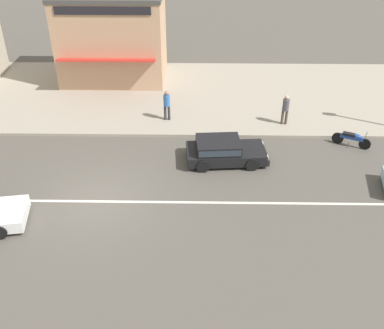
{
  "coord_description": "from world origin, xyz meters",
  "views": [
    {
      "loc": [
        4.1,
        -14.37,
        11.3
      ],
      "look_at": [
        3.84,
        1.59,
        0.8
      ],
      "focal_mm": 42.0,
      "sensor_mm": 36.0,
      "label": 1
    }
  ],
  "objects": [
    {
      "name": "shopfront_far_kios",
      "position": [
        -1.2,
        12.69,
        2.79
      ],
      "size": [
        6.39,
        5.03,
        5.26
      ],
      "color": "tan",
      "rests_on": "kerb_strip"
    },
    {
      "name": "lane_centre_stripe",
      "position": [
        0.0,
        0.0,
        0.0
      ],
      "size": [
        50.4,
        0.14,
        0.01
      ],
      "primitive_type": "cube",
      "color": "silver",
      "rests_on": "ground"
    },
    {
      "name": "kerb_strip",
      "position": [
        0.0,
        10.29,
        0.07
      ],
      "size": [
        68.0,
        10.0,
        0.15
      ],
      "primitive_type": "cube",
      "color": "#9E9384",
      "rests_on": "ground"
    },
    {
      "name": "motorcycle_1",
      "position": [
        11.55,
        4.57,
        0.42
      ],
      "size": [
        1.7,
        0.97,
        0.8
      ],
      "color": "black",
      "rests_on": "ground"
    },
    {
      "name": "ground_plane",
      "position": [
        0.0,
        0.0,
        0.0
      ],
      "size": [
        160.0,
        160.0,
        0.0
      ],
      "primitive_type": "plane",
      "color": "#544F47"
    },
    {
      "name": "pedestrian_near_clock",
      "position": [
        8.57,
        6.55,
        1.09
      ],
      "size": [
        0.34,
        0.34,
        1.62
      ],
      "color": "#4C4238",
      "rests_on": "kerb_strip"
    },
    {
      "name": "pedestrian_by_shop",
      "position": [
        2.44,
        6.93,
        1.1
      ],
      "size": [
        0.34,
        0.34,
        1.63
      ],
      "color": "#333338",
      "rests_on": "kerb_strip"
    },
    {
      "name": "hatchback_black_3",
      "position": [
        5.24,
        3.12,
        0.59
      ],
      "size": [
        3.79,
        2.04,
        1.1
      ],
      "color": "black",
      "rests_on": "ground"
    }
  ]
}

